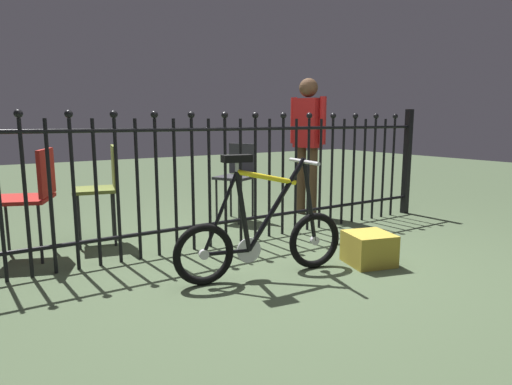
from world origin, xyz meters
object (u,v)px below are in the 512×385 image
at_px(chair_red, 31,191).
at_px(display_crate, 369,249).
at_px(person_visitor, 308,135).
at_px(chair_charcoal, 238,172).
at_px(chair_olive, 103,183).
at_px(bicycle, 262,237).

relative_size(chair_red, display_crate, 2.69).
bearing_deg(person_visitor, chair_charcoal, 166.48).
distance_m(person_visitor, display_crate, 2.05).
height_order(chair_red, person_visitor, person_visitor).
height_order(chair_charcoal, chair_olive, chair_olive).
height_order(chair_olive, display_crate, chair_olive).
height_order(bicycle, person_visitor, person_visitor).
relative_size(chair_charcoal, display_crate, 2.58).
distance_m(chair_charcoal, person_visitor, 0.94).
relative_size(chair_olive, display_crate, 2.69).
bearing_deg(display_crate, person_visitor, 65.45).
relative_size(chair_red, chair_olive, 1.00).
height_order(bicycle, chair_charcoal, bicycle).
xyz_separation_m(chair_olive, display_crate, (1.56, -1.74, -0.43)).
bearing_deg(person_visitor, chair_olive, 179.20).
xyz_separation_m(chair_charcoal, display_crate, (0.05, -1.90, -0.41)).
bearing_deg(chair_red, chair_charcoal, 8.53).
relative_size(chair_red, chair_charcoal, 1.04).
relative_size(bicycle, person_visitor, 0.81).
bearing_deg(person_visitor, chair_red, -177.72).
xyz_separation_m(chair_charcoal, person_visitor, (0.83, -0.20, 0.41)).
bearing_deg(chair_red, display_crate, -36.41).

